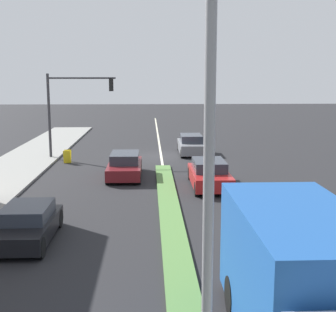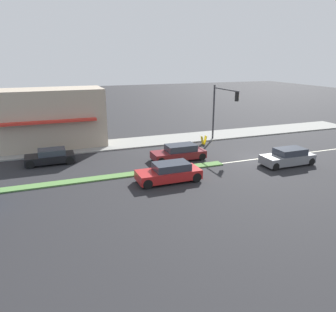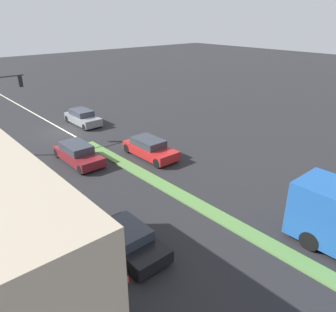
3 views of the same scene
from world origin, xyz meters
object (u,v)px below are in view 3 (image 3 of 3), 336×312
at_px(pedestrian, 9,233).
at_px(suv_grey, 83,118).
at_px(sedan_maroon, 78,154).
at_px(hatchback_red, 150,148).
at_px(warning_aframe_sign, 1,153).
at_px(suv_black, 129,240).

relative_size(pedestrian, suv_grey, 0.41).
height_order(sedan_maroon, hatchback_red, hatchback_red).
relative_size(warning_aframe_sign, hatchback_red, 0.19).
xyz_separation_m(pedestrian, sedan_maroon, (-6.72, -6.97, -0.41)).
bearing_deg(hatchback_red, suv_black, 46.74).
xyz_separation_m(pedestrian, suv_grey, (-11.12, -14.66, -0.39)).
xyz_separation_m(sedan_maroon, suv_grey, (-4.40, -7.69, 0.02)).
bearing_deg(sedan_maroon, pedestrian, 46.03).
relative_size(pedestrian, suv_black, 0.45).
xyz_separation_m(warning_aframe_sign, suv_grey, (-8.33, -3.36, 0.23)).
xyz_separation_m(warning_aframe_sign, suv_black, (-1.13, 14.57, 0.17)).
xyz_separation_m(warning_aframe_sign, hatchback_red, (-8.33, 6.92, 0.22)).
relative_size(suv_black, hatchback_red, 0.86).
distance_m(warning_aframe_sign, sedan_maroon, 5.85).
distance_m(pedestrian, suv_black, 5.13).
distance_m(sedan_maroon, suv_black, 10.61).
bearing_deg(sedan_maroon, suv_grey, -119.77).
xyz_separation_m(suv_grey, suv_black, (7.20, 17.93, -0.06)).
relative_size(warning_aframe_sign, suv_grey, 0.19).
height_order(warning_aframe_sign, hatchback_red, hatchback_red).
distance_m(pedestrian, warning_aframe_sign, 11.65).
bearing_deg(hatchback_red, sedan_maroon, -30.46).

